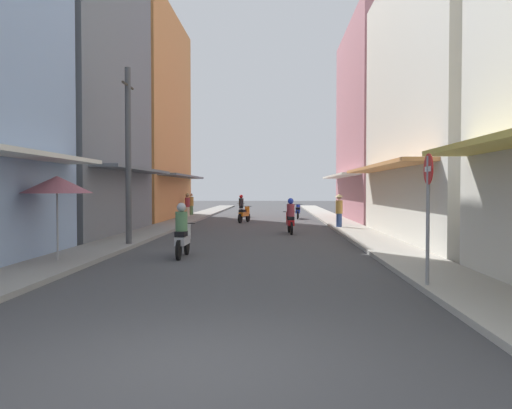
{
  "coord_description": "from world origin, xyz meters",
  "views": [
    {
      "loc": [
        0.97,
        -5.72,
        1.96
      ],
      "look_at": [
        0.12,
        17.15,
        1.3
      ],
      "focal_mm": 37.2,
      "sensor_mm": 36.0,
      "label": 1
    }
  ],
  "objects_px": {
    "motorbike_red": "(290,218)",
    "motorbike_blue": "(298,211)",
    "pedestrian_midway": "(339,209)",
    "utility_pole": "(128,156)",
    "motorbike_orange": "(244,214)",
    "motorbike_silver": "(183,233)",
    "street_sign_no_entry": "(428,202)",
    "motorbike_white": "(241,207)",
    "pedestrian_foreground": "(191,205)",
    "vendor_umbrella": "(57,185)",
    "pedestrian_far": "(187,204)"
  },
  "relations": [
    {
      "from": "pedestrian_midway",
      "to": "motorbike_white",
      "type": "bearing_deg",
      "value": 115.45
    },
    {
      "from": "vendor_umbrella",
      "to": "utility_pole",
      "type": "bearing_deg",
      "value": 80.5
    },
    {
      "from": "motorbike_orange",
      "to": "motorbike_red",
      "type": "height_order",
      "value": "motorbike_red"
    },
    {
      "from": "motorbike_blue",
      "to": "street_sign_no_entry",
      "type": "height_order",
      "value": "street_sign_no_entry"
    },
    {
      "from": "motorbike_white",
      "to": "vendor_umbrella",
      "type": "distance_m",
      "value": 24.48
    },
    {
      "from": "motorbike_white",
      "to": "utility_pole",
      "type": "xyz_separation_m",
      "value": [
        -2.5,
        -20.05,
        2.4
      ]
    },
    {
      "from": "motorbike_red",
      "to": "motorbike_blue",
      "type": "height_order",
      "value": "motorbike_red"
    },
    {
      "from": "motorbike_red",
      "to": "pedestrian_midway",
      "type": "bearing_deg",
      "value": 47.67
    },
    {
      "from": "motorbike_orange",
      "to": "street_sign_no_entry",
      "type": "xyz_separation_m",
      "value": [
        4.77,
        -20.85,
        1.21
      ]
    },
    {
      "from": "motorbike_silver",
      "to": "pedestrian_foreground",
      "type": "height_order",
      "value": "pedestrian_foreground"
    },
    {
      "from": "motorbike_white",
      "to": "pedestrian_foreground",
      "type": "bearing_deg",
      "value": 172.62
    },
    {
      "from": "motorbike_orange",
      "to": "motorbike_white",
      "type": "bearing_deg",
      "value": 95.43
    },
    {
      "from": "pedestrian_far",
      "to": "vendor_umbrella",
      "type": "bearing_deg",
      "value": -89.1
    },
    {
      "from": "vendor_umbrella",
      "to": "street_sign_no_entry",
      "type": "height_order",
      "value": "street_sign_no_entry"
    },
    {
      "from": "motorbike_blue",
      "to": "motorbike_orange",
      "type": "bearing_deg",
      "value": -128.58
    },
    {
      "from": "motorbike_orange",
      "to": "motorbike_silver",
      "type": "relative_size",
      "value": 0.96
    },
    {
      "from": "pedestrian_midway",
      "to": "motorbike_orange",
      "type": "bearing_deg",
      "value": 134.13
    },
    {
      "from": "street_sign_no_entry",
      "to": "pedestrian_foreground",
      "type": "bearing_deg",
      "value": 107.97
    },
    {
      "from": "motorbike_orange",
      "to": "pedestrian_midway",
      "type": "relative_size",
      "value": 1.0
    },
    {
      "from": "motorbike_silver",
      "to": "street_sign_no_entry",
      "type": "height_order",
      "value": "street_sign_no_entry"
    },
    {
      "from": "pedestrian_far",
      "to": "pedestrian_midway",
      "type": "xyz_separation_m",
      "value": [
        9.13,
        -9.85,
        0.01
      ]
    },
    {
      "from": "motorbike_white",
      "to": "street_sign_no_entry",
      "type": "bearing_deg",
      "value": -78.88
    },
    {
      "from": "motorbike_silver",
      "to": "pedestrian_far",
      "type": "relative_size",
      "value": 1.05
    },
    {
      "from": "vendor_umbrella",
      "to": "motorbike_red",
      "type": "bearing_deg",
      "value": 57.22
    },
    {
      "from": "motorbike_white",
      "to": "motorbike_orange",
      "type": "xyz_separation_m",
      "value": [
        0.63,
        -6.62,
        -0.2
      ]
    },
    {
      "from": "motorbike_silver",
      "to": "vendor_umbrella",
      "type": "bearing_deg",
      "value": -152.52
    },
    {
      "from": "pedestrian_far",
      "to": "street_sign_no_entry",
      "type": "bearing_deg",
      "value": -70.74
    },
    {
      "from": "vendor_umbrella",
      "to": "street_sign_no_entry",
      "type": "bearing_deg",
      "value": -20.67
    },
    {
      "from": "pedestrian_far",
      "to": "pedestrian_foreground",
      "type": "height_order",
      "value": "pedestrian_far"
    },
    {
      "from": "motorbike_white",
      "to": "utility_pole",
      "type": "height_order",
      "value": "utility_pole"
    },
    {
      "from": "motorbike_blue",
      "to": "pedestrian_midway",
      "type": "xyz_separation_m",
      "value": [
        1.62,
        -9.27,
        0.48
      ]
    },
    {
      "from": "motorbike_orange",
      "to": "motorbike_blue",
      "type": "height_order",
      "value": "same"
    },
    {
      "from": "motorbike_silver",
      "to": "street_sign_no_entry",
      "type": "distance_m",
      "value": 7.45
    },
    {
      "from": "motorbike_blue",
      "to": "pedestrian_midway",
      "type": "relative_size",
      "value": 1.04
    },
    {
      "from": "pedestrian_far",
      "to": "utility_pole",
      "type": "bearing_deg",
      "value": -86.7
    },
    {
      "from": "motorbike_white",
      "to": "pedestrian_far",
      "type": "bearing_deg",
      "value": -152.23
    },
    {
      "from": "pedestrian_far",
      "to": "street_sign_no_entry",
      "type": "xyz_separation_m",
      "value": [
        8.95,
        -25.61,
        0.75
      ]
    },
    {
      "from": "motorbike_red",
      "to": "vendor_umbrella",
      "type": "bearing_deg",
      "value": -122.78
    },
    {
      "from": "motorbike_red",
      "to": "motorbike_blue",
      "type": "distance_m",
      "value": 12.01
    },
    {
      "from": "motorbike_white",
      "to": "vendor_umbrella",
      "type": "height_order",
      "value": "vendor_umbrella"
    },
    {
      "from": "motorbike_orange",
      "to": "pedestrian_midway",
      "type": "bearing_deg",
      "value": -45.87
    },
    {
      "from": "pedestrian_foreground",
      "to": "motorbike_red",
      "type": "bearing_deg",
      "value": -65.54
    },
    {
      "from": "motorbike_blue",
      "to": "pedestrian_foreground",
      "type": "relative_size",
      "value": 1.09
    },
    {
      "from": "motorbike_red",
      "to": "utility_pole",
      "type": "height_order",
      "value": "utility_pole"
    },
    {
      "from": "pedestrian_far",
      "to": "vendor_umbrella",
      "type": "distance_m",
      "value": 22.39
    },
    {
      "from": "motorbike_blue",
      "to": "pedestrian_far",
      "type": "height_order",
      "value": "pedestrian_far"
    },
    {
      "from": "motorbike_red",
      "to": "street_sign_no_entry",
      "type": "height_order",
      "value": "street_sign_no_entry"
    },
    {
      "from": "pedestrian_foreground",
      "to": "motorbike_orange",
      "type": "bearing_deg",
      "value": -58.83
    },
    {
      "from": "motorbike_orange",
      "to": "pedestrian_foreground",
      "type": "bearing_deg",
      "value": 121.17
    },
    {
      "from": "motorbike_silver",
      "to": "pedestrian_foreground",
      "type": "bearing_deg",
      "value": 98.51
    }
  ]
}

